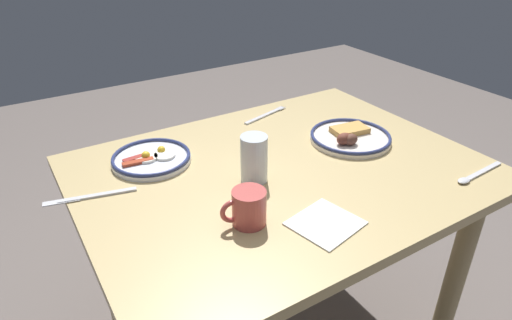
% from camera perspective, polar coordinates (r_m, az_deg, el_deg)
% --- Properties ---
extents(dining_table, '(1.13, 0.86, 0.72)m').
position_cam_1_polar(dining_table, '(1.34, 3.26, -5.21)').
color(dining_table, tan).
rests_on(dining_table, ground_plane).
extents(plate_near_main, '(0.23, 0.23, 0.04)m').
position_cam_1_polar(plate_near_main, '(1.33, -13.32, 0.23)').
color(plate_near_main, white).
rests_on(plate_near_main, dining_table).
extents(plate_center_pancakes, '(0.26, 0.26, 0.05)m').
position_cam_1_polar(plate_center_pancakes, '(1.45, 11.99, 2.93)').
color(plate_center_pancakes, silver).
rests_on(plate_center_pancakes, dining_table).
extents(coffee_mug, '(0.11, 0.08, 0.09)m').
position_cam_1_polar(coffee_mug, '(1.03, -1.04, -6.10)').
color(coffee_mug, '#BF4C47').
rests_on(coffee_mug, dining_table).
extents(drinking_glass, '(0.07, 0.07, 0.13)m').
position_cam_1_polar(drinking_glass, '(1.19, -0.26, -0.13)').
color(drinking_glass, silver).
rests_on(drinking_glass, dining_table).
extents(paper_napkin, '(0.18, 0.17, 0.00)m').
position_cam_1_polar(paper_napkin, '(1.07, 8.92, -8.05)').
color(paper_napkin, white).
rests_on(paper_napkin, dining_table).
extents(fork_near, '(0.20, 0.07, 0.01)m').
position_cam_1_polar(fork_near, '(1.61, 1.26, 5.81)').
color(fork_near, silver).
rests_on(fork_near, dining_table).
extents(butter_knife, '(0.23, 0.07, 0.01)m').
position_cam_1_polar(butter_knife, '(1.22, -20.54, -4.43)').
color(butter_knife, silver).
rests_on(butter_knife, dining_table).
extents(tea_spoon, '(0.20, 0.03, 0.01)m').
position_cam_1_polar(tea_spoon, '(1.37, 26.29, -1.81)').
color(tea_spoon, silver).
rests_on(tea_spoon, dining_table).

